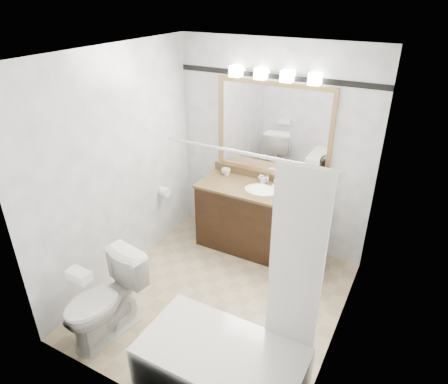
# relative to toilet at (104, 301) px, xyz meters

# --- Properties ---
(room) EXTENTS (2.42, 2.62, 2.52)m
(room) POSITION_rel_toilet_xyz_m (0.70, 0.92, 0.85)
(room) COLOR tan
(room) RESTS_ON ground
(vanity) EXTENTS (1.53, 0.58, 0.97)m
(vanity) POSITION_rel_toilet_xyz_m (0.70, 1.94, 0.04)
(vanity) COLOR black
(vanity) RESTS_ON ground
(mirror) EXTENTS (1.40, 0.04, 1.10)m
(mirror) POSITION_rel_toilet_xyz_m (0.70, 2.20, 1.10)
(mirror) COLOR #AE864E
(mirror) RESTS_ON room
(vanity_light_bar) EXTENTS (1.02, 0.14, 0.12)m
(vanity_light_bar) POSITION_rel_toilet_xyz_m (0.70, 2.15, 1.73)
(vanity_light_bar) COLOR silver
(vanity_light_bar) RESTS_ON room
(accent_stripe) EXTENTS (2.40, 0.01, 0.06)m
(accent_stripe) POSITION_rel_toilet_xyz_m (0.70, 2.21, 1.70)
(accent_stripe) COLOR black
(accent_stripe) RESTS_ON room
(bathtub) EXTENTS (1.30, 0.75, 1.96)m
(bathtub) POSITION_rel_toilet_xyz_m (1.25, 0.02, -0.12)
(bathtub) COLOR white
(bathtub) RESTS_ON ground
(tp_roll) EXTENTS (0.11, 0.12, 0.12)m
(tp_roll) POSITION_rel_toilet_xyz_m (-0.44, 1.58, 0.30)
(tp_roll) COLOR white
(tp_roll) RESTS_ON room
(toilet) EXTENTS (0.58, 0.85, 0.80)m
(toilet) POSITION_rel_toilet_xyz_m (0.00, 0.00, 0.00)
(toilet) COLOR white
(toilet) RESTS_ON ground
(tissue_box) EXTENTS (0.21, 0.12, 0.08)m
(tissue_box) POSITION_rel_toilet_xyz_m (0.00, -0.20, 0.44)
(tissue_box) COLOR white
(tissue_box) RESTS_ON toilet
(coffee_maker) EXTENTS (0.18, 0.23, 0.35)m
(coffee_maker) POSITION_rel_toilet_xyz_m (1.29, 1.90, 0.63)
(coffee_maker) COLOR black
(coffee_maker) RESTS_ON vanity
(cup_left) EXTENTS (0.12, 0.12, 0.08)m
(cup_left) POSITION_rel_toilet_xyz_m (0.12, 2.13, 0.49)
(cup_left) COLOR white
(cup_left) RESTS_ON vanity
(cup_right) EXTENTS (0.09, 0.09, 0.09)m
(cup_right) POSITION_rel_toilet_xyz_m (0.16, 2.10, 0.49)
(cup_right) COLOR white
(cup_right) RESTS_ON vanity
(soap_bottle_a) EXTENTS (0.06, 0.06, 0.11)m
(soap_bottle_a) POSITION_rel_toilet_xyz_m (0.66, 2.11, 0.50)
(soap_bottle_a) COLOR white
(soap_bottle_a) RESTS_ON vanity
(soap_bar) EXTENTS (0.09, 0.07, 0.03)m
(soap_bar) POSITION_rel_toilet_xyz_m (0.83, 2.05, 0.46)
(soap_bar) COLOR beige
(soap_bar) RESTS_ON vanity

